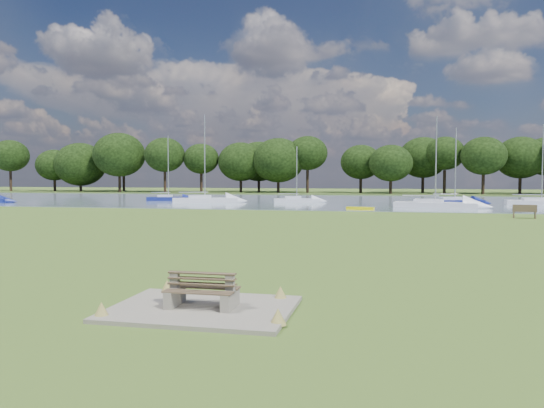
% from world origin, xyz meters
% --- Properties ---
extents(ground, '(220.00, 220.00, 0.00)m').
position_xyz_m(ground, '(0.00, 0.00, 0.00)').
color(ground, olive).
extents(river, '(220.00, 40.00, 0.10)m').
position_xyz_m(river, '(0.00, 42.00, 0.00)').
color(river, slate).
rests_on(river, ground).
extents(far_bank, '(220.00, 20.00, 0.40)m').
position_xyz_m(far_bank, '(0.00, 72.00, 0.00)').
color(far_bank, '#4C6626').
rests_on(far_bank, ground).
extents(concrete_pad, '(4.20, 3.20, 0.10)m').
position_xyz_m(concrete_pad, '(0.00, -14.00, 0.05)').
color(concrete_pad, gray).
rests_on(concrete_pad, ground).
extents(bench_pair, '(1.64, 0.98, 0.88)m').
position_xyz_m(bench_pair, '(-0.00, -14.00, 0.46)').
color(bench_pair, gray).
rests_on(bench_pair, concrete_pad).
extents(riverbank_bench, '(1.73, 0.75, 1.03)m').
position_xyz_m(riverbank_bench, '(14.11, 17.01, 0.52)').
color(riverbank_bench, brown).
rests_on(riverbank_bench, ground).
extents(kayak, '(2.62, 1.12, 0.26)m').
position_xyz_m(kayak, '(1.61, 24.00, 0.18)').
color(kayak, '#E6E007').
rests_on(kayak, river).
extents(tree_line, '(159.01, 9.02, 10.91)m').
position_xyz_m(tree_line, '(8.34, 68.00, 6.47)').
color(tree_line, black).
rests_on(tree_line, far_bank).
extents(sailboat_1, '(7.29, 2.31, 8.64)m').
position_xyz_m(sailboat_1, '(20.17, 36.30, 0.51)').
color(sailboat_1, silver).
rests_on(sailboat_1, river).
extents(sailboat_3, '(5.61, 2.81, 6.60)m').
position_xyz_m(sailboat_3, '(-6.54, 36.17, 0.48)').
color(sailboat_3, silver).
rests_on(sailboat_3, river).
extents(sailboat_4, '(5.55, 3.27, 8.17)m').
position_xyz_m(sailboat_4, '(-23.07, 36.79, 0.52)').
color(sailboat_4, navy).
rests_on(sailboat_4, river).
extents(sailboat_6, '(8.15, 3.47, 8.99)m').
position_xyz_m(sailboat_6, '(8.59, 28.86, 0.53)').
color(sailboat_6, silver).
rests_on(sailboat_6, river).
extents(sailboat_7, '(7.68, 4.70, 10.23)m').
position_xyz_m(sailboat_7, '(-16.92, 33.08, 0.58)').
color(sailboat_7, silver).
rests_on(sailboat_7, river).
extents(sailboat_8, '(6.24, 3.10, 8.36)m').
position_xyz_m(sailboat_8, '(11.15, 34.95, 0.55)').
color(sailboat_8, navy).
rests_on(sailboat_8, river).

